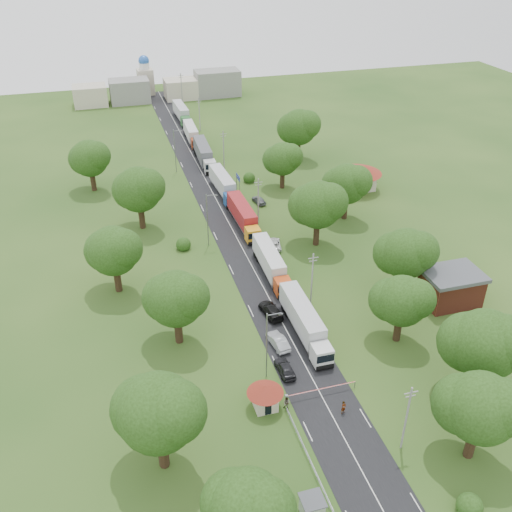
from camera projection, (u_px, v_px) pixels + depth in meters
name	position (u px, v px, depth m)	size (l,w,h in m)	color
ground	(262.00, 286.00, 90.65)	(260.00, 260.00, 0.00)	#264818
road	(232.00, 228.00, 107.11)	(8.00, 200.00, 0.04)	black
boom_barrier	(311.00, 392.00, 69.30)	(9.22, 0.35, 1.18)	slate
guard_booth	(265.00, 394.00, 67.25)	(4.40, 4.40, 3.45)	beige
kiosk	(312.00, 507.00, 55.44)	(2.30, 2.30, 2.41)	#99A593
guard_rail	(312.00, 470.00, 60.67)	(0.10, 17.00, 1.70)	slate
info_sign	(238.00, 180.00, 119.14)	(0.12, 3.10, 4.10)	slate
pole_0	(406.00, 417.00, 60.76)	(1.60, 0.24, 9.00)	gray
pole_1	(312.00, 279.00, 83.80)	(1.60, 0.24, 9.00)	gray
pole_2	(258.00, 200.00, 106.83)	(1.60, 0.24, 9.00)	gray
pole_3	(224.00, 149.00, 129.86)	(1.60, 0.24, 9.00)	gray
pole_4	(199.00, 114.00, 152.90)	(1.60, 0.24, 9.00)	gray
pole_5	(182.00, 88.00, 175.93)	(1.60, 0.24, 9.00)	gray
lamp_0	(268.00, 342.00, 70.06)	(2.03, 0.22, 10.00)	slate
lamp_1	(208.00, 217.00, 98.85)	(2.03, 0.22, 10.00)	slate
lamp_2	(175.00, 149.00, 127.64)	(2.03, 0.22, 10.00)	slate
tree_0	(480.00, 407.00, 58.66)	(8.80, 8.80, 11.07)	#382616
tree_1	(484.00, 343.00, 66.37)	(9.60, 9.60, 12.05)	#382616
tree_2	(402.00, 300.00, 75.91)	(8.00, 8.00, 10.10)	#382616
tree_3	(405.00, 253.00, 85.26)	(8.80, 8.80, 11.07)	#382616
tree_4	(318.00, 204.00, 98.08)	(9.60, 9.60, 12.05)	#382616
tree_5	(347.00, 184.00, 107.12)	(8.80, 8.80, 11.07)	#382616
tree_6	(283.00, 159.00, 119.75)	(8.00, 8.00, 10.10)	#382616
tree_7	(299.00, 127.00, 133.61)	(9.60, 9.60, 12.05)	#382616
tree_8	(247.00, 507.00, 49.47)	(8.00, 8.00, 10.10)	#382616
tree_9	(158.00, 411.00, 57.28)	(9.60, 9.60, 12.05)	#382616
tree_10	(175.00, 298.00, 75.24)	(8.80, 8.80, 11.07)	#382616
tree_11	(113.00, 250.00, 85.90)	(8.80, 8.80, 11.07)	#382616
tree_12	(138.00, 189.00, 103.48)	(9.60, 9.60, 12.05)	#382616
tree_13	(89.00, 158.00, 118.33)	(8.80, 8.80, 11.07)	#382616
house_brick	(451.00, 287.00, 85.64)	(8.60, 6.60, 5.20)	maroon
house_cream	(357.00, 173.00, 120.63)	(10.08, 10.08, 5.80)	beige
distant_town	(164.00, 89.00, 179.51)	(52.00, 8.00, 8.00)	gray
church	(145.00, 77.00, 183.99)	(5.00, 5.00, 12.30)	beige
truck_0	(304.00, 321.00, 79.08)	(2.65, 15.27, 4.23)	silver
truck_1	(271.00, 263.00, 92.50)	(2.78, 14.62, 4.05)	#C64516
truck_2	(243.00, 216.00, 106.77)	(2.81, 15.08, 4.18)	orange
truck_3	(223.00, 184.00, 119.16)	(3.13, 15.04, 4.16)	navy
truck_4	(204.00, 153.00, 134.20)	(3.22, 15.74, 4.35)	silver
truck_5	(191.00, 133.00, 147.15)	(2.79, 14.07, 3.89)	#A13818
truck_6	(182.00, 113.00, 162.20)	(2.87, 14.79, 4.09)	#276A2C
car_lane_front	(285.00, 368.00, 73.10)	(1.77, 4.40, 1.50)	black
car_lane_mid	(278.00, 341.00, 77.65)	(1.66, 4.76, 1.57)	#ACAFB5
car_lane_rear	(271.00, 310.00, 83.71)	(2.21, 5.44, 1.58)	black
car_verge_near	(274.00, 244.00, 100.76)	(2.25, 4.89, 1.36)	silver
car_verge_far	(259.00, 200.00, 116.07)	(1.66, 4.12, 1.40)	slate
pedestrian_near	(344.00, 408.00, 67.09)	(0.65, 0.43, 1.78)	gray
pedestrian_booth	(287.00, 404.00, 67.68)	(0.83, 0.64, 1.70)	gray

